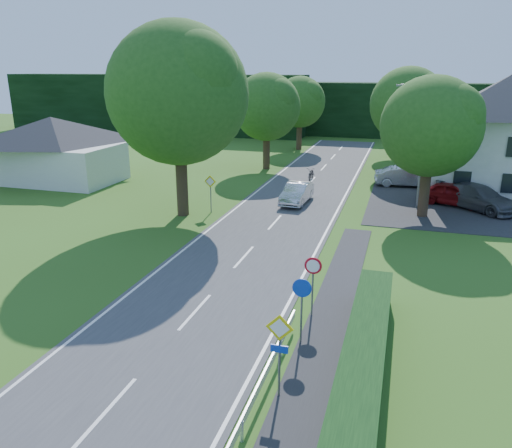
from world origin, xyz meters
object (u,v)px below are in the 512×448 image
(moving_car, at_px, (297,193))
(streetlight, at_px, (421,140))
(parked_car_red, at_px, (453,194))
(parked_car_silver_a, at_px, (405,177))
(motorcycle, at_px, (311,173))
(parked_car_grey, at_px, (478,197))
(parasol, at_px, (496,187))

(moving_car, bearing_deg, streetlight, 11.57)
(parked_car_red, height_order, parked_car_silver_a, parked_car_silver_a)
(parked_car_red, bearing_deg, motorcycle, 82.08)
(streetlight, relative_size, parked_car_silver_a, 1.74)
(parked_car_silver_a, bearing_deg, parked_car_grey, -145.90)
(moving_car, bearing_deg, motorcycle, 95.84)
(motorcycle, relative_size, parasol, 1.06)
(streetlight, xyz_separation_m, parked_car_grey, (3.91, 0.68, -3.63))
(streetlight, bearing_deg, parked_car_red, 29.16)
(moving_car, height_order, parasol, parasol)
(moving_car, distance_m, parked_car_silver_a, 10.18)
(streetlight, distance_m, motorcycle, 11.11)
(parasol, bearing_deg, motorcycle, 169.40)
(streetlight, relative_size, motorcycle, 4.05)
(streetlight, height_order, motorcycle, streetlight)
(motorcycle, height_order, parked_car_silver_a, parked_car_silver_a)
(streetlight, relative_size, moving_car, 1.90)
(moving_car, distance_m, parasol, 14.14)
(parked_car_red, height_order, parasol, parasol)
(parked_car_grey, bearing_deg, parasol, 16.29)
(parked_car_grey, distance_m, parasol, 3.53)
(moving_car, relative_size, motorcycle, 2.13)
(motorcycle, xyz_separation_m, parked_car_grey, (12.10, -5.73, 0.27))
(streetlight, xyz_separation_m, parked_car_red, (2.42, 1.35, -3.67))
(parked_car_grey, bearing_deg, motorcycle, 106.60)
(parasol, bearing_deg, moving_car, -158.91)
(motorcycle, xyz_separation_m, parked_car_red, (10.61, -5.07, 0.23))
(moving_car, height_order, motorcycle, moving_car)
(motorcycle, bearing_deg, streetlight, -39.10)
(parked_car_red, bearing_deg, streetlight, 136.76)
(streetlight, xyz_separation_m, motorcycle, (-8.19, 6.41, -3.90))
(motorcycle, distance_m, parked_car_grey, 13.39)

